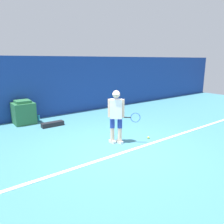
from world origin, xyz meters
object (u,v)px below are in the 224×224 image
object	(u,v)px
tennis_ball	(148,138)
equipment_bag	(53,124)
tennis_player	(117,115)
covered_chair	(24,113)
water_bottle	(39,118)

from	to	relation	value
tennis_ball	equipment_bag	bearing A→B (deg)	121.81
tennis_ball	equipment_bag	xyz separation A→B (m)	(-1.91, 3.08, 0.05)
tennis_player	covered_chair	size ratio (longest dim) A/B	1.72
equipment_bag	water_bottle	size ratio (longest dim) A/B	2.92
tennis_player	covered_chair	bearing A→B (deg)	154.28
tennis_player	covered_chair	xyz separation A→B (m)	(-1.60, 3.81, -0.44)
covered_chair	equipment_bag	xyz separation A→B (m)	(0.73, -1.05, -0.35)
tennis_player	water_bottle	world-z (taller)	tennis_player
tennis_ball	water_bottle	bearing A→B (deg)	116.93
covered_chair	equipment_bag	bearing A→B (deg)	-55.00
equipment_bag	water_bottle	xyz separation A→B (m)	(-0.17, 1.02, 0.05)
tennis_player	tennis_ball	bearing A→B (deg)	24.59
tennis_player	equipment_bag	bearing A→B (deg)	148.94
tennis_ball	tennis_player	bearing A→B (deg)	163.09
tennis_ball	covered_chair	bearing A→B (deg)	122.64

